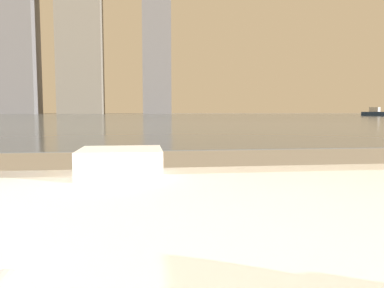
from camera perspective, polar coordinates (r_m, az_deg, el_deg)
The scene contains 4 objects.
towel_stack at distance 1.12m, azimuth -10.79°, elevation -2.75°, with size 0.24×0.21×0.08m.
harbor_water at distance 62.11m, azimuth -7.23°, elevation 4.26°, with size 180.00×110.00×0.01m.
harbor_boat_1 at distance 69.34m, azimuth 26.05°, elevation 4.29°, with size 3.27×3.95×1.45m.
skyline_tower_2 at distance 122.98m, azimuth -5.57°, elevation 21.03°, with size 8.43×13.23×69.55m.
Camera 1 is at (-0.25, -0.11, 0.76)m, focal length 35.00 mm.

